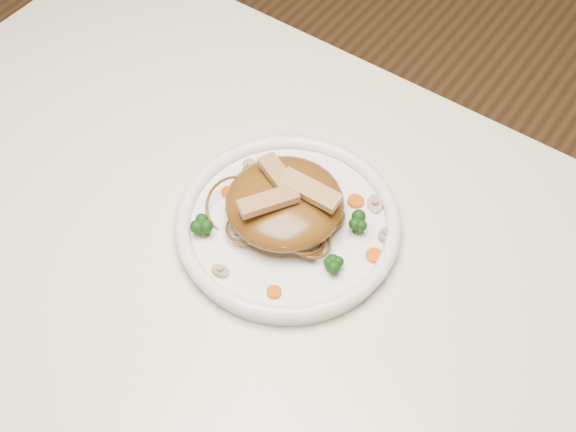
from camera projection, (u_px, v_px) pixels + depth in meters
The scene contains 19 objects.
table at pixel (250, 307), 0.99m from camera, with size 1.20×0.80×0.75m.
plate at pixel (288, 226), 0.93m from camera, with size 0.28×0.28×0.02m, color white.
noodle_mound at pixel (285, 203), 0.91m from camera, with size 0.15×0.15×0.05m, color brown.
chicken_a at pixel (310, 190), 0.88m from camera, with size 0.08×0.02×0.01m, color tan.
chicken_b at pixel (280, 177), 0.89m from camera, with size 0.07×0.02×0.01m, color tan.
chicken_c at pixel (268, 201), 0.87m from camera, with size 0.07×0.02×0.01m, color tan.
broccoli_0 at pixel (359, 223), 0.91m from camera, with size 0.03×0.03×0.03m, color #143F0D, non-canonical shape.
broccoli_1 at pixel (250, 173), 0.96m from camera, with size 0.02×0.02×0.03m, color #143F0D, non-canonical shape.
broccoli_2 at pixel (203, 226), 0.90m from camera, with size 0.03×0.03×0.03m, color #143F0D, non-canonical shape.
broccoli_3 at pixel (331, 262), 0.88m from camera, with size 0.02×0.02×0.03m, color #143F0D, non-canonical shape.
carrot_0 at pixel (356, 201), 0.94m from camera, with size 0.02×0.02×0.01m, color #EC5908.
carrot_1 at pixel (228, 192), 0.95m from camera, with size 0.02×0.02×0.01m, color #EC5908.
carrot_2 at pixel (374, 255), 0.89m from camera, with size 0.02×0.02×0.01m, color #EC5908.
carrot_3 at pixel (307, 173), 0.97m from camera, with size 0.02×0.02×0.01m, color #EC5908.
carrot_4 at pixel (274, 292), 0.86m from camera, with size 0.02×0.02×0.01m, color #EC5908.
mushroom_0 at pixel (220, 271), 0.88m from camera, with size 0.02×0.02×0.01m, color tan.
mushroom_1 at pixel (386, 235), 0.91m from camera, with size 0.02×0.02×0.01m, color tan.
mushroom_2 at pixel (250, 166), 0.98m from camera, with size 0.03×0.03×0.01m, color tan.
mushroom_3 at pixel (375, 204), 0.94m from camera, with size 0.03×0.03×0.01m, color tan.
Camera 1 is at (0.32, -0.37, 1.52)m, focal length 46.15 mm.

